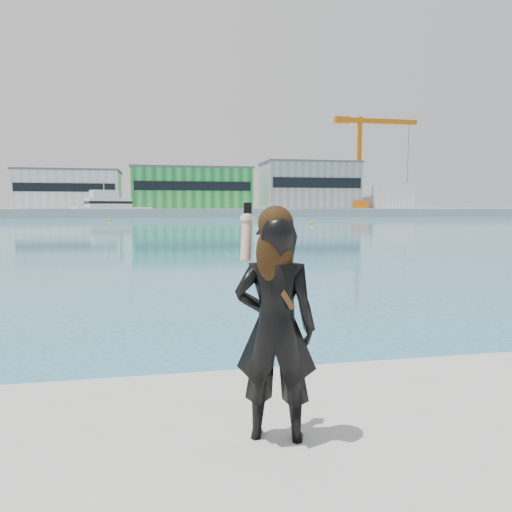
{
  "coord_description": "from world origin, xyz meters",
  "views": [
    {
      "loc": [
        -1.19,
        -3.91,
        2.46
      ],
      "look_at": [
        -0.37,
        0.15,
        2.05
      ],
      "focal_mm": 35.0,
      "sensor_mm": 36.0,
      "label": 1
    }
  ],
  "objects": [
    {
      "name": "far_quay",
      "position": [
        0.0,
        130.0,
        1.0
      ],
      "size": [
        320.0,
        40.0,
        2.0
      ],
      "primitive_type": "cube",
      "color": "#9E9E99",
      "rests_on": "ground"
    },
    {
      "name": "dock_crane",
      "position": [
        53.2,
        122.0,
        15.07
      ],
      "size": [
        23.0,
        4.0,
        24.0
      ],
      "color": "orange",
      "rests_on": "far_quay"
    },
    {
      "name": "ground",
      "position": [
        0.0,
        0.0,
        0.0
      ],
      "size": [
        500.0,
        500.0,
        0.0
      ],
      "primitive_type": "plane",
      "color": "#1C6381",
      "rests_on": "ground"
    },
    {
      "name": "buoy_near",
      "position": [
        20.31,
        63.7,
        0.0
      ],
      "size": [
        0.5,
        0.5,
        0.5
      ],
      "primitive_type": "sphere",
      "color": "#D5B80B",
      "rests_on": "ground"
    },
    {
      "name": "ancillary_shed",
      "position": [
        62.0,
        126.0,
        5.0
      ],
      "size": [
        12.0,
        10.0,
        6.0
      ],
      "primitive_type": "cube",
      "color": "silver",
      "rests_on": "far_quay"
    },
    {
      "name": "warehouse_white",
      "position": [
        -22.0,
        127.98,
        6.76
      ],
      "size": [
        24.48,
        15.35,
        9.5
      ],
      "color": "silver",
      "rests_on": "far_quay"
    },
    {
      "name": "warehouse_grey_right",
      "position": [
        40.0,
        127.98,
        8.26
      ],
      "size": [
        25.5,
        15.35,
        12.5
      ],
      "color": "gray",
      "rests_on": "far_quay"
    },
    {
      "name": "warehouse_green",
      "position": [
        8.0,
        127.98,
        7.26
      ],
      "size": [
        30.6,
        16.36,
        10.5
      ],
      "color": "#21842E",
      "rests_on": "far_quay"
    },
    {
      "name": "woman",
      "position": [
        -0.38,
        -0.55,
        1.66
      ],
      "size": [
        0.67,
        0.54,
        1.69
      ],
      "rotation": [
        0.0,
        0.0,
        2.83
      ],
      "color": "black",
      "rests_on": "near_quay"
    },
    {
      "name": "flagpole_right",
      "position": [
        22.09,
        121.0,
        6.54
      ],
      "size": [
        1.28,
        0.16,
        8.0
      ],
      "color": "silver",
      "rests_on": "far_quay"
    },
    {
      "name": "motor_yacht",
      "position": [
        -11.48,
        116.71,
        2.31
      ],
      "size": [
        18.07,
        11.49,
        8.2
      ],
      "rotation": [
        0.0,
        0.0,
        0.41
      ],
      "color": "silver",
      "rests_on": "ground"
    },
    {
      "name": "buoy_far",
      "position": [
        -9.12,
        86.17,
        0.0
      ],
      "size": [
        0.5,
        0.5,
        0.5
      ],
      "primitive_type": "sphere",
      "color": "#D5B80B",
      "rests_on": "ground"
    }
  ]
}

